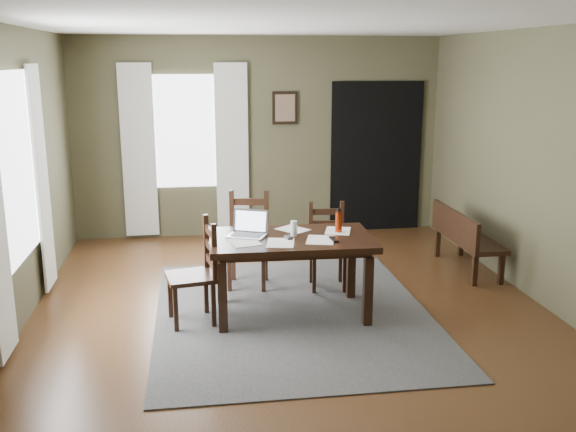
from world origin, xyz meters
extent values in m
cube|color=#492C16|center=(0.00, 0.00, -0.01)|extent=(5.00, 6.00, 0.01)
cube|color=#4C4A32|center=(0.00, 3.00, 1.35)|extent=(5.00, 0.02, 2.70)
cube|color=#4C4A32|center=(0.00, -3.00, 1.35)|extent=(5.00, 0.02, 2.70)
cube|color=#4C4A32|center=(-2.50, 0.00, 1.35)|extent=(0.02, 6.00, 2.70)
cube|color=#4C4A32|center=(2.50, 0.00, 1.35)|extent=(0.02, 6.00, 2.70)
cube|color=white|center=(0.00, 0.00, 2.70)|extent=(5.00, 6.00, 0.02)
cube|color=#3F3F3F|center=(0.00, 0.00, 0.01)|extent=(2.60, 3.20, 0.01)
cube|color=black|center=(-0.01, -0.01, 0.74)|extent=(1.54, 0.95, 0.06)
cube|color=black|center=(-0.01, -0.01, 0.69)|extent=(1.38, 0.78, 0.05)
cube|color=black|center=(-0.68, -0.34, 0.34)|extent=(0.08, 0.08, 0.65)
cube|color=black|center=(-0.66, 0.37, 0.34)|extent=(0.08, 0.08, 0.65)
cube|color=black|center=(0.64, -0.38, 0.34)|extent=(0.08, 0.08, 0.65)
cube|color=black|center=(0.66, 0.33, 0.34)|extent=(0.08, 0.08, 0.65)
cube|color=black|center=(-0.96, -0.07, 0.45)|extent=(0.49, 0.49, 0.04)
cube|color=black|center=(-1.16, 0.07, 0.22)|extent=(0.05, 0.05, 0.41)
cube|color=black|center=(-0.82, 0.13, 0.22)|extent=(0.05, 0.05, 0.41)
cube|color=black|center=(-1.10, -0.27, 0.22)|extent=(0.05, 0.05, 0.41)
cube|color=black|center=(-0.76, -0.21, 0.22)|extent=(0.05, 0.05, 0.41)
cube|color=black|center=(-0.80, 0.14, 0.72)|extent=(0.05, 0.05, 0.53)
cube|color=black|center=(-0.74, -0.22, 0.72)|extent=(0.05, 0.05, 0.53)
cube|color=black|center=(-0.77, -0.04, 0.58)|extent=(0.08, 0.31, 0.07)
cube|color=black|center=(-0.77, -0.04, 0.72)|extent=(0.08, 0.31, 0.07)
cube|color=black|center=(-0.77, -0.04, 0.86)|extent=(0.08, 0.31, 0.07)
cube|color=black|center=(-0.36, 0.83, 0.46)|extent=(0.51, 0.51, 0.04)
cube|color=black|center=(-0.56, 0.68, 0.23)|extent=(0.05, 0.05, 0.43)
cube|color=black|center=(-0.50, 1.04, 0.23)|extent=(0.05, 0.05, 0.43)
cube|color=black|center=(-0.21, 0.62, 0.23)|extent=(0.05, 0.05, 0.43)
cube|color=black|center=(-0.15, 0.97, 0.23)|extent=(0.05, 0.05, 0.43)
cube|color=black|center=(-0.51, 1.06, 0.75)|extent=(0.06, 0.06, 0.55)
cube|color=black|center=(-0.13, 0.99, 0.75)|extent=(0.06, 0.06, 0.55)
cube|color=black|center=(-0.32, 1.02, 0.60)|extent=(0.33, 0.08, 0.07)
cube|color=black|center=(-0.32, 1.02, 0.75)|extent=(0.33, 0.08, 0.07)
cube|color=black|center=(-0.32, 1.02, 0.89)|extent=(0.33, 0.08, 0.07)
cube|color=black|center=(0.48, 0.65, 0.42)|extent=(0.43, 0.43, 0.04)
cube|color=black|center=(0.31, 0.50, 0.20)|extent=(0.04, 0.04, 0.39)
cube|color=black|center=(0.33, 0.82, 0.20)|extent=(0.04, 0.04, 0.39)
cube|color=black|center=(0.62, 0.48, 0.20)|extent=(0.04, 0.04, 0.39)
cube|color=black|center=(0.65, 0.79, 0.20)|extent=(0.04, 0.04, 0.39)
cube|color=black|center=(0.33, 0.84, 0.67)|extent=(0.05, 0.05, 0.49)
cube|color=black|center=(0.66, 0.81, 0.67)|extent=(0.05, 0.05, 0.49)
cube|color=black|center=(0.49, 0.83, 0.54)|extent=(0.29, 0.05, 0.07)
cube|color=black|center=(0.49, 0.83, 0.67)|extent=(0.29, 0.05, 0.07)
cube|color=black|center=(0.49, 0.83, 0.80)|extent=(0.29, 0.05, 0.07)
cube|color=black|center=(2.22, 1.03, 0.38)|extent=(0.40, 1.26, 0.05)
cube|color=black|center=(2.37, 0.49, 0.18)|extent=(0.05, 0.05, 0.35)
cube|color=black|center=(2.07, 0.49, 0.18)|extent=(0.05, 0.05, 0.35)
cube|color=black|center=(2.37, 1.57, 0.18)|extent=(0.05, 0.05, 0.35)
cube|color=black|center=(2.07, 1.57, 0.18)|extent=(0.05, 0.05, 0.35)
cube|color=black|center=(2.04, 1.03, 0.56)|extent=(0.04, 1.26, 0.31)
cube|color=#B7B7BC|center=(-0.42, 0.07, 0.78)|extent=(0.41, 0.35, 0.02)
cube|color=#B7B7BC|center=(-0.38, 0.18, 0.90)|extent=(0.34, 0.19, 0.22)
cube|color=silver|center=(-0.38, 0.17, 0.90)|extent=(0.29, 0.16, 0.18)
cube|color=#3F3F42|center=(-0.43, 0.06, 0.79)|extent=(0.32, 0.24, 0.00)
cube|color=#3F3F42|center=(-0.05, -0.08, 0.79)|extent=(0.07, 0.10, 0.03)
cube|color=black|center=(0.35, -0.18, 0.78)|extent=(0.06, 0.17, 0.02)
cylinder|color=silver|center=(0.02, 0.04, 0.84)|extent=(0.06, 0.06, 0.14)
cylinder|color=#9E290C|center=(0.46, 0.10, 0.87)|extent=(0.08, 0.08, 0.20)
cylinder|color=black|center=(0.46, 0.10, 0.99)|extent=(0.05, 0.05, 0.03)
cube|color=white|center=(-0.47, -0.11, 0.77)|extent=(0.33, 0.39, 0.00)
cube|color=white|center=(0.24, -0.15, 0.77)|extent=(0.32, 0.37, 0.00)
cube|color=white|center=(0.04, 0.26, 0.77)|extent=(0.36, 0.37, 0.00)
cube|color=white|center=(0.46, 0.14, 0.77)|extent=(0.31, 0.36, 0.00)
cube|color=white|center=(-0.14, -0.20, 0.77)|extent=(0.30, 0.36, 0.00)
cube|color=white|center=(-2.47, 0.20, 1.45)|extent=(0.01, 1.30, 1.70)
cube|color=white|center=(-1.00, 2.97, 1.45)|extent=(1.00, 0.01, 1.50)
cube|color=silver|center=(-2.44, 1.02, 1.20)|extent=(0.03, 0.48, 2.30)
cube|color=silver|center=(-1.62, 2.94, 1.20)|extent=(0.44, 0.03, 2.30)
cube|color=silver|center=(-0.38, 2.94, 1.20)|extent=(0.44, 0.03, 2.30)
cube|color=black|center=(0.35, 2.97, 1.75)|extent=(0.34, 0.03, 0.44)
cube|color=brown|center=(0.35, 2.96, 1.75)|extent=(0.27, 0.01, 0.36)
cube|color=black|center=(1.65, 2.97, 1.05)|extent=(1.30, 0.03, 2.10)
camera|label=1|loc=(-0.89, -5.73, 2.39)|focal=40.00mm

